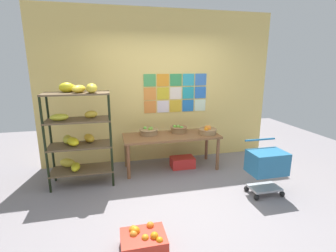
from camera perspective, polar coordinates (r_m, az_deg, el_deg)
name	(u,v)px	position (r m, az deg, el deg)	size (l,w,h in m)	color
ground	(183,199)	(3.80, 3.52, -16.29)	(9.30, 9.30, 0.00)	gray
back_wall_with_art	(160,88)	(4.93, -1.88, 8.62)	(4.56, 0.07, 2.91)	#E7C569
banana_shelf_unit	(78,128)	(4.15, -19.92, -0.50)	(0.98, 0.51, 1.64)	black
display_table	(171,139)	(4.60, 0.74, -2.89)	(1.75, 0.67, 0.65)	brown
fruit_basket_centre	(208,131)	(4.68, 9.00, -1.05)	(0.34, 0.34, 0.15)	#A17D50
fruit_basket_left	(179,129)	(4.74, 2.45, -0.67)	(0.32, 0.32, 0.14)	olive
fruit_basket_back_right	(149,131)	(4.61, -4.42, -1.19)	(0.35, 0.35, 0.14)	#9B774D
produce_crate_under_table	(182,162)	(4.80, 3.31, -8.24)	(0.44, 0.29, 0.20)	red
orange_crate_foreground	(143,241)	(2.90, -5.67, -24.67)	(0.47, 0.37, 0.24)	red
shopping_cart	(267,164)	(4.00, 21.57, -8.16)	(0.53, 0.42, 0.81)	black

